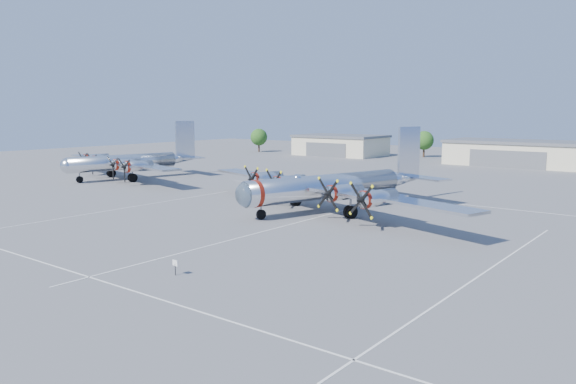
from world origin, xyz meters
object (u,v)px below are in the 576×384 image
Objects in this scene: hangar_west at (340,145)px; main_bomber_b29 at (333,210)px; info_placard at (175,265)px; tree_far_west at (259,137)px; bomber_west at (130,179)px; tree_west at (424,141)px; hangar_center at (517,153)px.

main_bomber_b29 is at bearing -58.06° from hangar_west.
hangar_west is 111.50m from info_placard.
hangar_west is at bearing 9.01° from tree_far_west.
bomber_west is 61.03m from info_placard.
info_placard is (29.54, -107.91, -3.43)m from tree_west.
hangar_center is 4.31× the size of tree_far_west.
tree_west is (20.00, 8.04, 1.51)m from hangar_west.
hangar_west is at bearing -158.11° from tree_west.
tree_far_west is at bearing -170.99° from hangar_west.
main_bomber_b29 is (68.78, -66.25, -4.22)m from tree_far_west.
hangar_west is 0.51× the size of main_bomber_b29.
hangar_west is 66.05m from bomber_west.
tree_far_west and tree_west have the same top height.
tree_west is at bearing 21.89° from hangar_west.
main_bomber_b29 is at bearing -73.10° from tree_west.
tree_far_west reaches higher than hangar_west.
hangar_west is 21.61m from tree_west.
main_bomber_b29 is 38.85× the size of info_placard.
tree_west reaches higher than hangar_west.
hangar_center reaches higher than info_placard.
main_bomber_b29 is 30.22m from info_placard.
tree_far_west is at bearing 152.89° from main_bomber_b29.
main_bomber_b29 is 45.19m from bomber_west.
hangar_west is 20.00× the size of info_placard.
hangar_center is 80.61m from bomber_west.
bomber_west is (-1.22, -65.99, -2.71)m from hangar_west.
bomber_west is at bearing -125.01° from hangar_center.
tree_far_west reaches higher than main_bomber_b29.
tree_west is (45.00, 12.00, 0.00)m from tree_far_west.
bomber_west is 33.10× the size of info_placard.
hangar_center is 0.76× the size of bomber_west.
info_placard is at bearing -87.40° from hangar_center.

